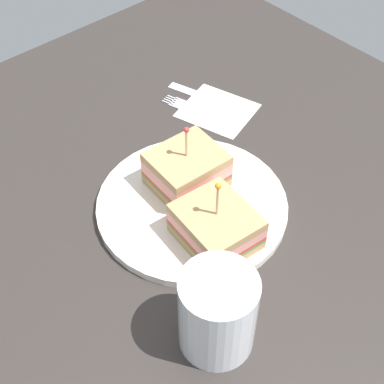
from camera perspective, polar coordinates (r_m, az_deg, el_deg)
ground_plane at (r=74.36cm, az=-0.00°, el=-2.14°), size 90.44×90.44×2.00cm
plate at (r=73.19cm, az=-0.00°, el=-1.35°), size 24.33×24.33×1.09cm
sandwich_half_front at (r=73.21cm, az=-0.53°, el=2.23°), size 9.40×8.27×9.65cm
sandwich_half_back at (r=67.37cm, az=2.42°, el=-3.41°), size 8.80×9.85×9.52cm
drink_glass at (r=59.21cm, az=2.53°, el=-12.13°), size 7.98×7.98×10.14cm
napkin at (r=87.80cm, az=2.56°, el=8.12°), size 11.89×12.56×0.15cm
fork at (r=88.04cm, az=-0.21°, el=8.38°), size 4.49×11.71×0.35cm
knife at (r=90.28cm, az=1.10°, el=9.51°), size 5.25×13.40×0.35cm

